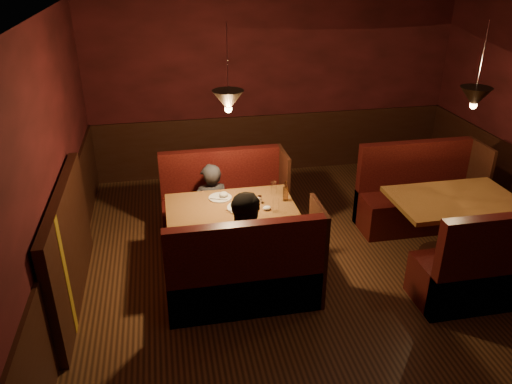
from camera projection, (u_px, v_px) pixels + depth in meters
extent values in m
cube|color=#392114|center=(340.00, 288.00, 5.71)|extent=(6.00, 7.00, 0.01)
cube|color=black|center=(364.00, 22.00, 4.44)|extent=(6.00, 7.00, 0.01)
cube|color=black|center=(274.00, 88.00, 8.17)|extent=(6.00, 0.01, 2.90)
cube|color=black|center=(39.00, 197.00, 4.55)|extent=(0.01, 7.00, 2.90)
cube|color=#331912|center=(273.00, 143.00, 8.56)|extent=(6.00, 0.04, 1.00)
cube|color=#331912|center=(60.00, 282.00, 4.97)|extent=(0.04, 7.00, 1.00)
cube|color=#331912|center=(69.00, 247.00, 5.27)|extent=(0.10, 2.20, 1.30)
cube|color=#AC871D|center=(67.00, 277.00, 4.80)|extent=(0.01, 0.12, 1.30)
cylinder|color=#333333|center=(227.00, 62.00, 5.08)|extent=(0.01, 0.01, 0.80)
cone|color=black|center=(228.00, 101.00, 5.26)|extent=(0.34, 0.34, 0.22)
sphere|color=#FFBF72|center=(228.00, 109.00, 5.30)|extent=(0.08, 0.08, 0.08)
cylinder|color=#333333|center=(482.00, 60.00, 5.21)|extent=(0.01, 0.01, 0.80)
cone|color=black|center=(475.00, 97.00, 5.38)|extent=(0.34, 0.34, 0.22)
sphere|color=#FFBF72|center=(473.00, 105.00, 5.42)|extent=(0.08, 0.08, 0.08)
cube|color=brown|center=(231.00, 208.00, 5.82)|extent=(1.50, 0.91, 0.05)
cylinder|color=#331912|center=(232.00, 237.00, 5.99)|extent=(0.15, 0.15, 0.75)
cylinder|color=#331912|center=(232.00, 262.00, 6.14)|extent=(0.60, 0.60, 0.04)
cylinder|color=silver|center=(240.00, 208.00, 5.73)|extent=(0.30, 0.30, 0.02)
cube|color=black|center=(242.00, 207.00, 5.69)|extent=(0.10, 0.09, 0.04)
ellipsoid|color=silver|center=(235.00, 208.00, 5.65)|extent=(0.07, 0.07, 0.06)
cube|color=tan|center=(239.00, 210.00, 5.63)|extent=(0.09, 0.07, 0.03)
cylinder|color=silver|center=(231.00, 211.00, 5.63)|extent=(0.12, 0.08, 0.01)
cylinder|color=silver|center=(220.00, 198.00, 5.97)|extent=(0.28, 0.28, 0.02)
ellipsoid|color=beige|center=(224.00, 194.00, 5.97)|extent=(0.11, 0.11, 0.06)
cube|color=silver|center=(218.00, 200.00, 5.91)|extent=(0.21, 0.08, 0.00)
cylinder|color=white|center=(260.00, 199.00, 5.85)|extent=(0.06, 0.06, 0.09)
cylinder|color=white|center=(274.00, 188.00, 6.05)|extent=(0.08, 0.08, 0.16)
cylinder|color=white|center=(276.00, 206.00, 5.63)|extent=(0.08, 0.08, 0.16)
cylinder|color=#47230F|center=(286.00, 194.00, 5.89)|extent=(0.06, 0.06, 0.17)
cylinder|color=#47230F|center=(286.00, 184.00, 5.84)|extent=(0.03, 0.03, 0.07)
ellipsoid|color=white|center=(267.00, 208.00, 5.70)|extent=(0.11, 0.09, 0.05)
cube|color=black|center=(223.00, 216.00, 6.73)|extent=(1.60, 0.59, 0.48)
cube|color=black|center=(220.00, 188.00, 6.80)|extent=(1.60, 0.13, 1.12)
cube|color=#331912|center=(283.00, 190.00, 6.73)|extent=(0.04, 0.59, 1.12)
cube|color=black|center=(242.00, 284.00, 5.37)|extent=(1.60, 0.59, 0.48)
cube|color=black|center=(246.00, 272.00, 5.02)|extent=(1.60, 0.13, 1.12)
cube|color=#331912|center=(317.00, 251.00, 5.37)|extent=(0.04, 0.59, 1.12)
cube|color=brown|center=(455.00, 200.00, 5.92)|extent=(1.48, 0.95, 0.06)
cylinder|color=#331912|center=(449.00, 230.00, 6.11)|extent=(0.16, 0.16, 0.78)
cylinder|color=#331912|center=(444.00, 256.00, 6.27)|extent=(0.62, 0.62, 0.04)
cube|color=black|center=(416.00, 210.00, 6.88)|extent=(1.59, 0.61, 0.50)
cube|color=black|center=(411.00, 181.00, 6.95)|extent=(1.59, 0.13, 1.17)
cube|color=#331912|center=(474.00, 183.00, 6.87)|extent=(0.04, 0.61, 1.17)
cube|color=black|center=(486.00, 278.00, 5.46)|extent=(1.59, 0.61, 0.50)
cube|color=black|center=(506.00, 265.00, 5.10)|extent=(1.59, 0.13, 1.17)
imported|color=#2C2B30|center=(210.00, 190.00, 6.41)|extent=(0.56, 0.41, 1.41)
imported|color=black|center=(250.00, 233.00, 5.25)|extent=(0.84, 0.69, 1.59)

